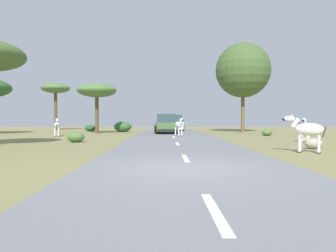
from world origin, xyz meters
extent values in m
plane|color=olive|center=(0.00, 0.00, 0.00)|extent=(90.00, 90.00, 0.00)
cube|color=slate|center=(0.20, 0.00, 0.03)|extent=(6.00, 64.00, 0.05)
cube|color=silver|center=(0.20, -4.00, 0.05)|extent=(0.16, 2.00, 0.01)
cube|color=silver|center=(0.20, 2.00, 0.05)|extent=(0.16, 2.00, 0.01)
cube|color=silver|center=(0.20, 8.00, 0.05)|extent=(0.16, 2.00, 0.01)
cube|color=silver|center=(0.20, 14.00, 0.05)|extent=(0.16, 2.00, 0.01)
cube|color=silver|center=(0.20, 20.00, 0.05)|extent=(0.16, 2.00, 0.01)
cube|color=silver|center=(0.20, 26.00, 0.05)|extent=(0.16, 2.00, 0.01)
ellipsoid|color=silver|center=(0.60, 15.05, 0.91)|extent=(0.70, 1.04, 0.46)
cylinder|color=silver|center=(0.60, 14.71, 0.38)|extent=(0.12, 0.12, 0.66)
cylinder|color=#28231E|center=(0.60, 14.71, 0.07)|extent=(0.14, 0.14, 0.04)
cylinder|color=silver|center=(0.83, 14.79, 0.38)|extent=(0.12, 0.12, 0.66)
cylinder|color=#28231E|center=(0.83, 14.79, 0.07)|extent=(0.14, 0.14, 0.04)
cylinder|color=silver|center=(0.38, 15.30, 0.38)|extent=(0.12, 0.12, 0.66)
cylinder|color=#28231E|center=(0.38, 15.30, 0.07)|extent=(0.14, 0.14, 0.04)
cylinder|color=silver|center=(0.61, 15.39, 0.38)|extent=(0.12, 0.12, 0.66)
cylinder|color=#28231E|center=(0.61, 15.39, 0.07)|extent=(0.14, 0.14, 0.04)
cylinder|color=silver|center=(0.76, 14.61, 1.14)|extent=(0.29, 0.39, 0.39)
cube|color=black|center=(0.76, 14.61, 1.22)|extent=(0.15, 0.31, 0.27)
ellipsoid|color=silver|center=(0.84, 14.40, 1.29)|extent=(0.31, 0.46, 0.21)
ellipsoid|color=black|center=(0.90, 14.24, 1.27)|extent=(0.17, 0.18, 0.13)
cone|color=silver|center=(0.75, 14.48, 1.39)|extent=(0.10, 0.10, 0.12)
cone|color=silver|center=(0.87, 14.52, 1.39)|extent=(0.10, 0.10, 0.12)
cylinder|color=black|center=(0.43, 15.50, 0.82)|extent=(0.08, 0.14, 0.39)
ellipsoid|color=silver|center=(7.77, 9.77, 0.89)|extent=(0.89, 1.06, 0.48)
cylinder|color=silver|center=(7.48, 9.57, 0.34)|extent=(0.14, 0.14, 0.69)
cylinder|color=#28231E|center=(7.48, 9.57, 0.02)|extent=(0.16, 0.16, 0.05)
cylinder|color=silver|center=(7.70, 9.43, 0.34)|extent=(0.14, 0.14, 0.69)
cylinder|color=#28231E|center=(7.70, 9.43, 0.02)|extent=(0.16, 0.16, 0.05)
cylinder|color=silver|center=(7.85, 10.12, 0.34)|extent=(0.14, 0.14, 0.69)
cylinder|color=#28231E|center=(7.85, 10.12, 0.02)|extent=(0.16, 0.16, 0.05)
cylinder|color=silver|center=(8.06, 9.98, 0.34)|extent=(0.14, 0.14, 0.69)
cylinder|color=#28231E|center=(8.06, 9.98, 0.02)|extent=(0.16, 0.16, 0.05)
cylinder|color=silver|center=(7.51, 9.37, 1.13)|extent=(0.35, 0.40, 0.40)
cube|color=black|center=(7.51, 9.37, 1.21)|extent=(0.21, 0.30, 0.28)
ellipsoid|color=silver|center=(7.38, 9.17, 1.28)|extent=(0.39, 0.47, 0.22)
ellipsoid|color=black|center=(7.28, 9.03, 1.27)|extent=(0.19, 0.20, 0.13)
cone|color=silver|center=(7.38, 9.30, 1.39)|extent=(0.11, 0.11, 0.13)
cone|color=silver|center=(7.49, 9.23, 1.39)|extent=(0.11, 0.11, 0.13)
cylinder|color=black|center=(8.05, 10.19, 0.80)|extent=(0.11, 0.14, 0.41)
ellipsoid|color=silver|center=(-8.69, 15.67, 0.87)|extent=(0.66, 1.06, 0.47)
cylinder|color=silver|center=(-8.66, 16.02, 0.34)|extent=(0.12, 0.12, 0.67)
cylinder|color=#28231E|center=(-8.66, 16.02, 0.02)|extent=(0.14, 0.14, 0.04)
cylinder|color=silver|center=(-8.90, 15.95, 0.34)|extent=(0.12, 0.12, 0.67)
cylinder|color=#28231E|center=(-8.90, 15.95, 0.02)|extent=(0.14, 0.14, 0.04)
cylinder|color=silver|center=(-8.48, 15.40, 0.34)|extent=(0.12, 0.12, 0.67)
cylinder|color=#28231E|center=(-8.48, 15.40, 0.02)|extent=(0.14, 0.14, 0.04)
cylinder|color=silver|center=(-8.72, 15.33, 0.34)|extent=(0.12, 0.12, 0.67)
cylinder|color=#28231E|center=(-8.72, 15.33, 0.02)|extent=(0.14, 0.14, 0.04)
cylinder|color=silver|center=(-8.82, 16.13, 1.11)|extent=(0.27, 0.39, 0.40)
cube|color=black|center=(-8.82, 16.13, 1.19)|extent=(0.13, 0.32, 0.27)
ellipsoid|color=silver|center=(-8.89, 16.35, 1.26)|extent=(0.29, 0.46, 0.22)
ellipsoid|color=black|center=(-8.93, 16.52, 1.24)|extent=(0.16, 0.18, 0.13)
cone|color=silver|center=(-8.80, 16.27, 1.37)|extent=(0.10, 0.10, 0.13)
cone|color=silver|center=(-8.92, 16.23, 1.37)|extent=(0.10, 0.10, 0.13)
cylinder|color=black|center=(-8.55, 15.20, 0.78)|extent=(0.07, 0.14, 0.40)
ellipsoid|color=silver|center=(5.28, 4.00, 0.94)|extent=(1.14, 0.90, 0.50)
cylinder|color=silver|center=(5.05, 4.29, 0.36)|extent=(0.15, 0.15, 0.73)
cylinder|color=#28231E|center=(5.05, 4.29, 0.02)|extent=(0.17, 0.17, 0.05)
cylinder|color=silver|center=(4.91, 4.05, 0.36)|extent=(0.15, 0.15, 0.73)
cylinder|color=#28231E|center=(4.91, 4.05, 0.02)|extent=(0.17, 0.17, 0.05)
cylinder|color=silver|center=(5.65, 3.94, 0.36)|extent=(0.15, 0.15, 0.73)
cylinder|color=#28231E|center=(5.65, 3.94, 0.02)|extent=(0.17, 0.17, 0.05)
cylinder|color=silver|center=(5.52, 3.71, 0.36)|extent=(0.15, 0.15, 0.73)
cylinder|color=#28231E|center=(5.52, 3.71, 0.02)|extent=(0.17, 0.17, 0.05)
cylinder|color=silver|center=(4.84, 4.25, 1.20)|extent=(0.43, 0.36, 0.43)
cube|color=black|center=(4.84, 4.25, 1.29)|extent=(0.33, 0.21, 0.30)
ellipsoid|color=silver|center=(4.62, 4.37, 1.36)|extent=(0.50, 0.40, 0.23)
ellipsoid|color=black|center=(4.46, 4.46, 1.34)|extent=(0.21, 0.20, 0.14)
cone|color=silver|center=(4.75, 4.37, 1.48)|extent=(0.12, 0.12, 0.14)
cone|color=silver|center=(4.69, 4.26, 1.48)|extent=(0.12, 0.12, 0.14)
cylinder|color=black|center=(5.75, 3.73, 0.85)|extent=(0.15, 0.11, 0.43)
cube|color=silver|center=(0.63, 26.23, 0.63)|extent=(1.87, 4.23, 0.80)
cube|color=#334751|center=(0.63, 26.03, 1.41)|extent=(1.68, 2.23, 0.76)
cube|color=black|center=(0.59, 28.39, 0.36)|extent=(1.71, 0.19, 0.24)
cylinder|color=black|center=(1.50, 27.60, 0.39)|extent=(0.23, 0.68, 0.68)
cylinder|color=black|center=(-0.30, 27.57, 0.39)|extent=(0.23, 0.68, 0.68)
cylinder|color=black|center=(1.55, 24.90, 0.39)|extent=(0.23, 0.68, 0.68)
cylinder|color=black|center=(-0.25, 24.87, 0.39)|extent=(0.23, 0.68, 0.68)
cube|color=#476B38|center=(-0.31, 20.13, 0.63)|extent=(2.02, 4.29, 0.80)
cube|color=#334751|center=(-0.32, 20.33, 1.41)|extent=(1.75, 2.28, 0.76)
cube|color=black|center=(-0.20, 17.97, 0.36)|extent=(1.72, 0.25, 0.24)
cylinder|color=black|center=(-1.14, 18.73, 0.39)|extent=(0.26, 0.69, 0.68)
cylinder|color=black|center=(0.66, 18.83, 0.39)|extent=(0.26, 0.69, 0.68)
cylinder|color=black|center=(-1.28, 21.43, 0.39)|extent=(0.26, 0.69, 0.68)
cylinder|color=black|center=(0.52, 21.52, 0.39)|extent=(0.26, 0.69, 0.68)
cylinder|color=brown|center=(-13.43, 29.32, 2.21)|extent=(0.36, 0.36, 4.42)
ellipsoid|color=#4C7038|center=(-13.43, 29.32, 5.00)|extent=(3.33, 3.33, 1.17)
cylinder|color=brown|center=(7.39, 22.87, 2.00)|extent=(0.35, 0.35, 4.01)
sphere|color=#425B2D|center=(7.39, 22.87, 6.18)|extent=(5.43, 5.43, 5.43)
cylinder|color=brown|center=(-6.66, 20.58, 1.67)|extent=(0.33, 0.33, 3.34)
ellipsoid|color=#4C7038|center=(-6.66, 20.58, 3.96)|extent=(3.58, 3.58, 1.25)
ellipsoid|color=#386633|center=(-4.71, 23.96, 0.54)|extent=(1.80, 1.62, 1.08)
ellipsoid|color=#4C7038|center=(7.77, 16.61, 0.25)|extent=(0.83, 0.75, 0.50)
ellipsoid|color=#4C7038|center=(-5.61, 9.84, 0.30)|extent=(0.99, 0.89, 0.59)
ellipsoid|color=#2D5628|center=(-8.41, 25.45, 0.36)|extent=(1.18, 1.07, 0.71)
ellipsoid|color=#A89E8C|center=(6.27, 5.64, 0.24)|extent=(0.80, 0.56, 0.48)
camera|label=1|loc=(-0.53, -8.42, 1.37)|focal=33.61mm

